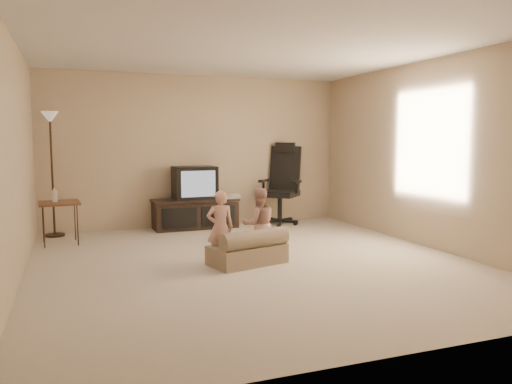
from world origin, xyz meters
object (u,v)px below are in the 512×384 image
side_table (59,203)px  toddler_right (259,224)px  office_chair (282,195)px  tv_stand (195,203)px  child_sofa (249,250)px  toddler_left (220,228)px  floor_lamp (51,146)px

side_table → toddler_right: 2.91m
office_chair → side_table: size_ratio=1.75×
tv_stand → child_sofa: bearing=-90.8°
tv_stand → toddler_left: size_ratio=1.65×
floor_lamp → toddler_right: (2.36, -2.45, -0.92)m
child_sofa → toddler_right: 0.37m
office_chair → floor_lamp: (-3.65, 0.14, 0.85)m
toddler_right → side_table: bearing=-34.1°
floor_lamp → child_sofa: 3.61m
tv_stand → toddler_right: tv_stand is taller
toddler_left → tv_stand: bearing=-89.0°
side_table → floor_lamp: size_ratio=0.43×
child_sofa → toddler_left: size_ratio=1.11×
tv_stand → floor_lamp: (-2.15, 0.06, 0.93)m
tv_stand → side_table: bearing=-165.9°
tv_stand → office_chair: office_chair is taller
toddler_left → office_chair: bearing=-119.3°
side_table → floor_lamp: 1.00m
child_sofa → toddler_right: size_ratio=1.10×
office_chair → tv_stand: bearing=-139.5°
toddler_right → tv_stand: bearing=-80.4°
tv_stand → floor_lamp: 2.35m
office_chair → floor_lamp: bearing=-138.6°
side_table → child_sofa: size_ratio=0.83×
side_table → office_chair: bearing=7.8°
side_table → floor_lamp: bearing=98.0°
side_table → floor_lamp: floor_lamp is taller
side_table → floor_lamp: (-0.09, 0.62, 0.78)m
office_chair → floor_lamp: 3.75m
office_chair → side_table: 3.59m
tv_stand → child_sofa: 2.59m
tv_stand → toddler_left: 2.46m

